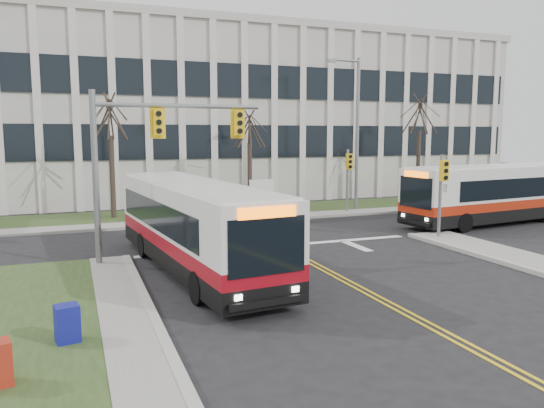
{
  "coord_description": "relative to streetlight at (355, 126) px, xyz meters",
  "views": [
    {
      "loc": [
        -8.05,
        -12.22,
        4.67
      ],
      "look_at": [
        -0.87,
        6.79,
        2.0
      ],
      "focal_mm": 35.0,
      "sensor_mm": 36.0,
      "label": 1
    }
  ],
  "objects": [
    {
      "name": "streetlight",
      "position": [
        0.0,
        0.0,
        0.0
      ],
      "size": [
        2.15,
        0.25,
        9.2
      ],
      "color": "slate",
      "rests_on": "ground"
    },
    {
      "name": "office_building",
      "position": [
        -3.03,
        13.8,
        0.81
      ],
      "size": [
        40.0,
        16.0,
        12.0
      ],
      "primitive_type": "cube",
      "color": "beige",
      "rests_on": "ground"
    },
    {
      "name": "building_lawn",
      "position": [
        -3.03,
        1.8,
        -5.13
      ],
      "size": [
        44.0,
        5.0,
        0.12
      ],
      "primitive_type": "cube",
      "color": "#2D431C",
      "rests_on": "ground"
    },
    {
      "name": "signal_pole_far",
      "position": [
        -0.83,
        -0.8,
        -2.69
      ],
      "size": [
        0.34,
        0.39,
        3.8
      ],
      "color": "slate",
      "rests_on": "ground"
    },
    {
      "name": "newspaper_box_blue",
      "position": [
        -16.34,
        -16.31,
        -4.72
      ],
      "size": [
        0.58,
        0.54,
        0.95
      ],
      "primitive_type": "cube",
      "rotation": [
        0.0,
        0.0,
        0.19
      ],
      "color": "navy",
      "rests_on": "ground"
    },
    {
      "name": "tree_mid",
      "position": [
        -6.03,
        2.0,
        -0.31
      ],
      "size": [
        1.8,
        1.8,
        6.82
      ],
      "color": "#42352B",
      "rests_on": "ground"
    },
    {
      "name": "directory_sign",
      "position": [
        -5.53,
        1.3,
        -4.02
      ],
      "size": [
        1.5,
        0.12,
        2.0
      ],
      "color": "slate",
      "rests_on": "ground"
    },
    {
      "name": "bus_main",
      "position": [
        -12.25,
        -10.77,
        -3.7
      ],
      "size": [
        3.62,
        11.43,
        3.0
      ],
      "primitive_type": null,
      "rotation": [
        0.0,
        0.0,
        0.11
      ],
      "color": "silver",
      "rests_on": "ground"
    },
    {
      "name": "mast_arm_signal",
      "position": [
        -13.65,
        -9.04,
        -0.94
      ],
      "size": [
        6.11,
        0.38,
        6.2
      ],
      "color": "slate",
      "rests_on": "ground"
    },
    {
      "name": "signal_pole_near",
      "position": [
        -0.83,
        -9.3,
        -2.69
      ],
      "size": [
        0.34,
        0.39,
        3.8
      ],
      "color": "slate",
      "rests_on": "ground"
    },
    {
      "name": "tree_right",
      "position": [
        5.97,
        1.8,
        0.71
      ],
      "size": [
        1.8,
        1.8,
        8.25
      ],
      "color": "#42352B",
      "rests_on": "ground"
    },
    {
      "name": "bus_cross",
      "position": [
        4.81,
        -6.7,
        -3.68
      ],
      "size": [
        11.54,
        3.82,
        3.02
      ],
      "primitive_type": null,
      "rotation": [
        0.0,
        0.0,
        -1.45
      ],
      "color": "silver",
      "rests_on": "ground"
    },
    {
      "name": "sidewalk_cross",
      "position": [
        -3.03,
        -1.0,
        -5.12
      ],
      "size": [
        44.0,
        1.6,
        0.14
      ],
      "primitive_type": "cube",
      "color": "#9E9B93",
      "rests_on": "ground"
    },
    {
      "name": "ground",
      "position": [
        -8.03,
        -16.2,
        -5.19
      ],
      "size": [
        120.0,
        120.0,
        0.0
      ],
      "primitive_type": "plane",
      "color": "black",
      "rests_on": "ground"
    },
    {
      "name": "tree_left",
      "position": [
        -14.03,
        1.8,
        0.32
      ],
      "size": [
        1.8,
        1.8,
        7.7
      ],
      "color": "#42352B",
      "rests_on": "ground"
    }
  ]
}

